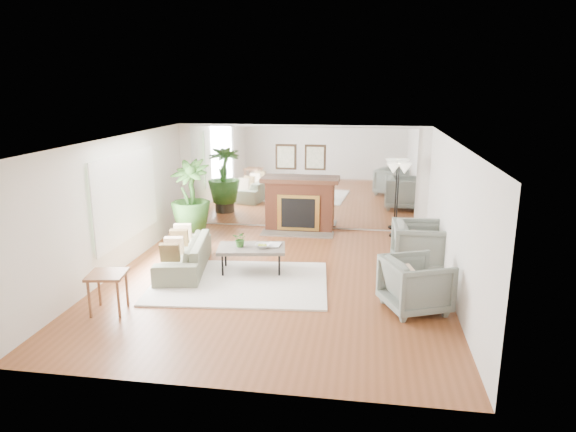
% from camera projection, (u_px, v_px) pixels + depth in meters
% --- Properties ---
extents(ground, '(7.00, 7.00, 0.00)m').
position_uv_depth(ground, '(276.00, 279.00, 9.27)').
color(ground, brown).
rests_on(ground, ground).
extents(wall_left, '(0.02, 7.00, 2.50)m').
position_uv_depth(wall_left, '(115.00, 206.00, 9.40)').
color(wall_left, silver).
rests_on(wall_left, ground).
extents(wall_right, '(0.02, 7.00, 2.50)m').
position_uv_depth(wall_right, '(452.00, 219.00, 8.52)').
color(wall_right, silver).
rests_on(wall_right, ground).
extents(wall_back, '(6.00, 0.02, 2.50)m').
position_uv_depth(wall_back, '(301.00, 178.00, 12.30)').
color(wall_back, silver).
rests_on(wall_back, ground).
extents(mirror_panel, '(5.40, 0.04, 2.40)m').
position_uv_depth(mirror_panel, '(301.00, 178.00, 12.28)').
color(mirror_panel, silver).
rests_on(mirror_panel, wall_back).
extents(window_panel, '(0.04, 2.40, 1.50)m').
position_uv_depth(window_panel, '(126.00, 196.00, 9.75)').
color(window_panel, '#B2E09E').
rests_on(window_panel, wall_left).
extents(fireplace, '(1.85, 0.83, 2.05)m').
position_uv_depth(fireplace, '(299.00, 204.00, 12.23)').
color(fireplace, brown).
rests_on(fireplace, ground).
extents(area_rug, '(3.24, 2.46, 0.03)m').
position_uv_depth(area_rug, '(240.00, 282.00, 9.07)').
color(area_rug, white).
rests_on(area_rug, ground).
extents(coffee_table, '(1.34, 0.91, 0.50)m').
position_uv_depth(coffee_table, '(252.00, 249.00, 9.51)').
color(coffee_table, '#60554C').
rests_on(coffee_table, ground).
extents(sofa, '(1.13, 2.13, 0.59)m').
position_uv_depth(sofa, '(184.00, 255.00, 9.68)').
color(sofa, slate).
rests_on(sofa, ground).
extents(armchair_back, '(1.03, 1.00, 0.91)m').
position_uv_depth(armchair_back, '(420.00, 246.00, 9.70)').
color(armchair_back, gray).
rests_on(armchair_back, ground).
extents(armchair_front, '(1.20, 1.19, 0.84)m').
position_uv_depth(armchair_front, '(416.00, 284.00, 7.91)').
color(armchair_front, gray).
rests_on(armchair_front, ground).
extents(side_table, '(0.63, 0.63, 0.62)m').
position_uv_depth(side_table, '(107.00, 280.00, 7.83)').
color(side_table, '#935F3A').
rests_on(side_table, ground).
extents(potted_ficus, '(1.04, 1.04, 1.82)m').
position_uv_depth(potted_ficus, '(190.00, 198.00, 11.36)').
color(potted_ficus, black).
rests_on(potted_ficus, ground).
extents(floor_lamp, '(0.55, 0.31, 1.70)m').
position_uv_depth(floor_lamp, '(399.00, 174.00, 11.54)').
color(floor_lamp, black).
rests_on(floor_lamp, ground).
extents(tabletop_plant, '(0.31, 0.28, 0.30)m').
position_uv_depth(tabletop_plant, '(241.00, 239.00, 9.47)').
color(tabletop_plant, '#346023').
rests_on(tabletop_plant, coffee_table).
extents(fruit_bowl, '(0.29, 0.29, 0.07)m').
position_uv_depth(fruit_bowl, '(262.00, 246.00, 9.45)').
color(fruit_bowl, '#935F3A').
rests_on(fruit_bowl, coffee_table).
extents(book, '(0.24, 0.33, 0.02)m').
position_uv_depth(book, '(268.00, 245.00, 9.59)').
color(book, '#935F3A').
rests_on(book, coffee_table).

